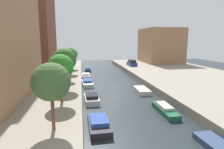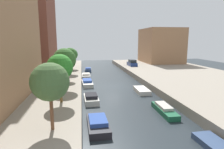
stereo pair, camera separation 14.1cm
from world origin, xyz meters
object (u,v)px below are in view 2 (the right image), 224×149
object	(u,v)px
moored_boat_left_4	(86,76)
moored_boat_left_5	(88,70)
street_tree_5	(72,55)
street_tree_4	(70,55)
moored_boat_right_1	(164,110)
street_tree_0	(50,82)
moored_boat_right_2	(142,90)
apartment_tower_far	(27,7)
moored_boat_right_0	(216,146)
street_tree_3	(68,57)
street_tree_2	(64,60)
street_tree_1	(60,67)
moored_boat_left_2	(91,99)
moored_boat_left_1	(98,124)
low_block_right	(161,46)
moored_boat_left_3	(87,83)

from	to	relation	value
moored_boat_left_4	moored_boat_left_5	distance (m)	7.02
street_tree_5	moored_boat_left_5	distance (m)	5.47
street_tree_4	moored_boat_right_1	world-z (taller)	street_tree_4
street_tree_0	moored_boat_right_2	bearing A→B (deg)	48.60
street_tree_4	apartment_tower_far	bearing A→B (deg)	141.52
apartment_tower_far	moored_boat_right_0	world-z (taller)	apartment_tower_far
street_tree_3	moored_boat_left_5	world-z (taller)	street_tree_3
street_tree_2	moored_boat_right_0	bearing A→B (deg)	-52.48
moored_boat_left_5	moored_boat_right_2	world-z (taller)	moored_boat_left_5
apartment_tower_far	street_tree_5	world-z (taller)	apartment_tower_far
street_tree_2	moored_boat_left_4	xyz separation A→B (m)	(2.94, 12.96, -4.47)
street_tree_1	moored_boat_left_4	world-z (taller)	street_tree_1
street_tree_1	street_tree_2	distance (m)	5.57
street_tree_0	moored_boat_left_4	distance (m)	25.17
apartment_tower_far	street_tree_1	world-z (taller)	apartment_tower_far
moored_boat_left_4	moored_boat_right_1	size ratio (longest dim) A/B	0.91
apartment_tower_far	street_tree_3	world-z (taller)	apartment_tower_far
street_tree_5	street_tree_3	bearing A→B (deg)	-90.00
moored_boat_left_2	moored_boat_right_2	world-z (taller)	moored_boat_left_2
street_tree_2	street_tree_3	bearing A→B (deg)	90.00
street_tree_0	moored_boat_right_1	distance (m)	11.86
moored_boat_left_4	moored_boat_right_0	xyz separation A→B (m)	(8.08, -27.31, -0.12)
moored_boat_left_2	moored_boat_right_0	world-z (taller)	moored_boat_left_2
street_tree_4	moored_boat_right_0	distance (m)	29.00
moored_boat_left_1	moored_boat_left_2	xyz separation A→B (m)	(-0.21, 6.93, 0.05)
street_tree_2	moored_boat_right_2	world-z (taller)	street_tree_2
apartment_tower_far	street_tree_0	bearing A→B (deg)	-73.85
low_block_right	moored_boat_left_4	size ratio (longest dim) A/B	2.98
moored_boat_left_5	moored_boat_right_2	distance (m)	20.95
moored_boat_left_5	street_tree_4	bearing A→B (deg)	-114.53
moored_boat_left_3	moored_boat_left_5	bearing A→B (deg)	87.50
street_tree_2	moored_boat_left_3	xyz separation A→B (m)	(2.96, 5.84, -4.41)
apartment_tower_far	street_tree_1	distance (m)	28.06
moored_boat_right_0	moored_boat_right_2	size ratio (longest dim) A/B	0.93
moored_boat_left_4	moored_boat_right_1	bearing A→B (deg)	-70.21
apartment_tower_far	moored_boat_right_2	distance (m)	30.56
street_tree_0	street_tree_2	size ratio (longest dim) A/B	0.90
street_tree_4	street_tree_5	bearing A→B (deg)	90.00
apartment_tower_far	moored_boat_left_1	size ratio (longest dim) A/B	6.22
moored_boat_left_3	street_tree_1	bearing A→B (deg)	-104.54
street_tree_0	street_tree_5	size ratio (longest dim) A/B	1.06
moored_boat_left_5	street_tree_3	bearing A→B (deg)	-104.54
street_tree_0	moored_boat_left_2	world-z (taller)	street_tree_0
moored_boat_left_4	moored_boat_right_1	xyz separation A→B (m)	(7.40, -20.57, -0.00)
low_block_right	moored_boat_right_2	world-z (taller)	low_block_right
low_block_right	street_tree_3	size ratio (longest dim) A/B	2.56
street_tree_3	moored_boat_left_4	bearing A→B (deg)	66.60
low_block_right	street_tree_4	world-z (taller)	low_block_right
street_tree_2	moored_boat_left_5	size ratio (longest dim) A/B	1.71
street_tree_5	moored_boat_left_3	bearing A→B (deg)	-76.61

